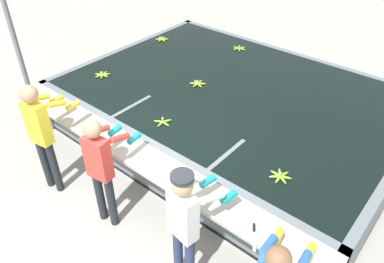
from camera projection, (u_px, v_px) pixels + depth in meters
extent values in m
plane|color=#A3A099|center=(131.00, 211.00, 5.29)|extent=(80.00, 80.00, 0.00)
cube|color=slate|center=(231.00, 131.00, 6.79)|extent=(5.47, 3.99, 0.06)
cube|color=slate|center=(155.00, 168.00, 5.34)|extent=(5.47, 0.12, 0.92)
cube|color=slate|center=(286.00, 72.00, 7.73)|extent=(5.47, 0.12, 0.92)
cube|color=slate|center=(129.00, 67.00, 7.92)|extent=(0.12, 3.99, 0.92)
cube|color=black|center=(233.00, 110.00, 6.52)|extent=(5.23, 3.75, 0.85)
cube|color=slate|center=(135.00, 130.00, 6.10)|extent=(0.06, 0.80, 0.92)
cube|color=slate|center=(225.00, 180.00, 5.15)|extent=(0.06, 0.80, 0.92)
cube|color=#B7B2A3|center=(137.00, 155.00, 4.91)|extent=(5.47, 0.45, 0.05)
cube|color=#B7B2A3|center=(36.00, 113.00, 6.54)|extent=(0.16, 0.41, 0.87)
cylinder|color=#1E2328|center=(45.00, 163.00, 5.47)|extent=(0.11, 0.11, 0.87)
cylinder|color=#1E2328|center=(55.00, 167.00, 5.39)|extent=(0.11, 0.11, 0.87)
cube|color=yellow|center=(37.00, 123.00, 4.99)|extent=(0.34, 0.22, 0.61)
sphere|color=tan|center=(29.00, 94.00, 4.73)|extent=(0.24, 0.24, 0.24)
cylinder|color=yellow|center=(40.00, 98.00, 5.10)|extent=(0.13, 0.32, 0.18)
cylinder|color=gold|center=(56.00, 100.00, 5.37)|extent=(0.12, 0.21, 0.08)
cylinder|color=yellow|center=(57.00, 104.00, 4.97)|extent=(0.13, 0.32, 0.18)
cylinder|color=gold|center=(73.00, 106.00, 5.24)|extent=(0.12, 0.21, 0.08)
cylinder|color=#1E2328|center=(100.00, 196.00, 4.97)|extent=(0.11, 0.11, 0.82)
cylinder|color=#1E2328|center=(112.00, 202.00, 4.88)|extent=(0.11, 0.11, 0.82)
cube|color=#DB3D33|center=(98.00, 158.00, 4.51)|extent=(0.34, 0.22, 0.58)
sphere|color=tan|center=(92.00, 129.00, 4.26)|extent=(0.22, 0.22, 0.22)
cylinder|color=#DB3D33|center=(100.00, 130.00, 4.63)|extent=(0.12, 0.32, 0.18)
cylinder|color=teal|center=(115.00, 130.00, 4.90)|extent=(0.11, 0.21, 0.08)
cylinder|color=#DB3D33|center=(120.00, 138.00, 4.49)|extent=(0.12, 0.32, 0.18)
cylinder|color=teal|center=(134.00, 138.00, 4.76)|extent=(0.11, 0.21, 0.08)
cylinder|color=navy|center=(178.00, 252.00, 4.26)|extent=(0.11, 0.11, 0.82)
cylinder|color=navy|center=(190.00, 263.00, 4.14)|extent=(0.11, 0.11, 0.82)
cube|color=white|center=(183.00, 215.00, 3.79)|extent=(0.34, 0.21, 0.58)
sphere|color=tan|center=(182.00, 185.00, 3.53)|extent=(0.22, 0.22, 0.22)
cylinder|color=#282D33|center=(182.00, 177.00, 3.47)|extent=(0.23, 0.23, 0.04)
cylinder|color=white|center=(191.00, 181.00, 3.90)|extent=(0.12, 0.32, 0.18)
cylinder|color=teal|center=(208.00, 181.00, 4.13)|extent=(0.11, 0.21, 0.08)
cylinder|color=white|center=(212.00, 198.00, 3.70)|extent=(0.12, 0.32, 0.18)
cylinder|color=teal|center=(229.00, 197.00, 3.94)|extent=(0.11, 0.21, 0.08)
sphere|color=#896042|center=(279.00, 259.00, 2.94)|extent=(0.21, 0.21, 0.21)
cylinder|color=blue|center=(269.00, 245.00, 3.31)|extent=(0.12, 0.32, 0.18)
cylinder|color=gold|center=(277.00, 237.00, 3.58)|extent=(0.11, 0.21, 0.08)
cylinder|color=blue|center=(304.00, 262.00, 3.17)|extent=(0.12, 0.32, 0.18)
cylinder|color=gold|center=(310.00, 252.00, 3.44)|extent=(0.11, 0.21, 0.08)
ellipsoid|color=#75A333|center=(166.00, 121.00, 5.46)|extent=(0.11, 0.17, 0.04)
ellipsoid|color=#75A333|center=(163.00, 120.00, 5.49)|extent=(0.15, 0.14, 0.04)
ellipsoid|color=#75A333|center=(159.00, 122.00, 5.45)|extent=(0.17, 0.11, 0.04)
ellipsoid|color=#75A333|center=(161.00, 124.00, 5.41)|extent=(0.07, 0.17, 0.04)
ellipsoid|color=#75A333|center=(165.00, 124.00, 5.41)|extent=(0.17, 0.06, 0.04)
cylinder|color=tan|center=(163.00, 120.00, 5.42)|extent=(0.03, 0.03, 0.04)
ellipsoid|color=#8CB738|center=(106.00, 74.00, 6.64)|extent=(0.13, 0.16, 0.04)
ellipsoid|color=#8CB738|center=(104.00, 73.00, 6.67)|extent=(0.08, 0.17, 0.04)
ellipsoid|color=#8CB738|center=(102.00, 73.00, 6.67)|extent=(0.17, 0.10, 0.04)
ellipsoid|color=#8CB738|center=(99.00, 74.00, 6.64)|extent=(0.17, 0.12, 0.04)
ellipsoid|color=#8CB738|center=(100.00, 76.00, 6.60)|extent=(0.06, 0.17, 0.04)
ellipsoid|color=#8CB738|center=(102.00, 76.00, 6.59)|extent=(0.14, 0.15, 0.04)
ellipsoid|color=#8CB738|center=(105.00, 76.00, 6.60)|extent=(0.17, 0.05, 0.04)
cylinder|color=tan|center=(102.00, 73.00, 6.61)|extent=(0.03, 0.03, 0.04)
ellipsoid|color=#8CB738|center=(196.00, 85.00, 6.34)|extent=(0.05, 0.17, 0.04)
ellipsoid|color=#8CB738|center=(199.00, 85.00, 6.33)|extent=(0.17, 0.10, 0.04)
ellipsoid|color=#8CB738|center=(201.00, 84.00, 6.37)|extent=(0.16, 0.13, 0.04)
ellipsoid|color=#8CB738|center=(199.00, 82.00, 6.41)|extent=(0.05, 0.17, 0.04)
ellipsoid|color=#8CB738|center=(196.00, 82.00, 6.41)|extent=(0.17, 0.10, 0.04)
ellipsoid|color=#8CB738|center=(194.00, 83.00, 6.38)|extent=(0.16, 0.13, 0.04)
cylinder|color=tan|center=(198.00, 82.00, 6.35)|extent=(0.03, 0.03, 0.04)
ellipsoid|color=#7FAD33|center=(282.00, 179.00, 4.47)|extent=(0.16, 0.12, 0.04)
ellipsoid|color=#7FAD33|center=(285.00, 177.00, 4.50)|extent=(0.17, 0.09, 0.04)
ellipsoid|color=#7FAD33|center=(283.00, 175.00, 4.54)|extent=(0.09, 0.17, 0.04)
ellipsoid|color=#7FAD33|center=(280.00, 173.00, 4.56)|extent=(0.12, 0.16, 0.04)
ellipsoid|color=#7FAD33|center=(276.00, 174.00, 4.55)|extent=(0.17, 0.05, 0.04)
ellipsoid|color=#7FAD33|center=(276.00, 177.00, 4.51)|extent=(0.14, 0.15, 0.04)
ellipsoid|color=#7FAD33|center=(278.00, 179.00, 4.48)|extent=(0.06, 0.17, 0.04)
cylinder|color=tan|center=(280.00, 174.00, 4.50)|extent=(0.03, 0.03, 0.04)
ellipsoid|color=#7FAD33|center=(239.00, 47.00, 7.59)|extent=(0.13, 0.16, 0.04)
ellipsoid|color=#7FAD33|center=(237.00, 48.00, 7.57)|extent=(0.17, 0.06, 0.04)
ellipsoid|color=#7FAD33|center=(237.00, 49.00, 7.53)|extent=(0.10, 0.17, 0.04)
ellipsoid|color=#7FAD33|center=(239.00, 49.00, 7.51)|extent=(0.13, 0.16, 0.04)
ellipsoid|color=#7FAD33|center=(242.00, 49.00, 7.53)|extent=(0.17, 0.06, 0.04)
ellipsoid|color=#7FAD33|center=(242.00, 48.00, 7.57)|extent=(0.10, 0.17, 0.04)
cylinder|color=tan|center=(239.00, 47.00, 7.53)|extent=(0.03, 0.03, 0.04)
ellipsoid|color=#8CB738|center=(161.00, 40.00, 7.89)|extent=(0.07, 0.17, 0.04)
ellipsoid|color=#8CB738|center=(163.00, 40.00, 7.89)|extent=(0.17, 0.09, 0.04)
ellipsoid|color=#8CB738|center=(165.00, 39.00, 7.93)|extent=(0.15, 0.14, 0.04)
ellipsoid|color=#8CB738|center=(163.00, 38.00, 7.97)|extent=(0.07, 0.17, 0.04)
ellipsoid|color=#8CB738|center=(161.00, 38.00, 7.97)|extent=(0.17, 0.09, 0.04)
ellipsoid|color=#8CB738|center=(159.00, 39.00, 7.93)|extent=(0.15, 0.14, 0.04)
cylinder|color=tan|center=(162.00, 38.00, 7.91)|extent=(0.03, 0.03, 0.04)
cube|color=silver|center=(194.00, 182.00, 4.44)|extent=(0.18, 0.14, 0.00)
cube|color=black|center=(177.00, 181.00, 4.45)|extent=(0.10, 0.08, 0.02)
cube|color=silver|center=(254.00, 243.00, 3.74)|extent=(0.14, 0.19, 0.00)
cube|color=black|center=(254.00, 227.00, 3.90)|extent=(0.08, 0.10, 0.02)
cylinder|color=slate|center=(13.00, 34.00, 6.42)|extent=(0.09, 0.09, 3.20)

